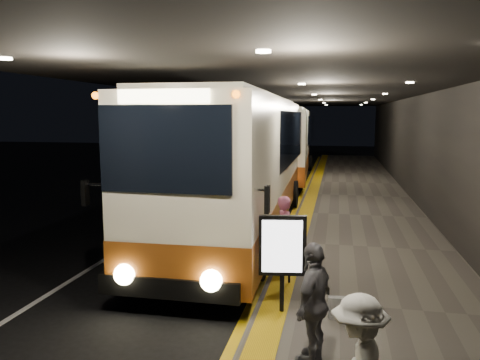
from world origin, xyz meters
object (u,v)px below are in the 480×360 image
(stanchion_post, at_px, (289,258))
(info_sign, at_px, (282,248))
(passenger_boarding, at_px, (285,233))
(coach_main, at_px, (241,170))
(bag_polka, at_px, (337,308))
(passenger_waiting_grey, at_px, (314,303))
(coach_second, at_px, (285,146))

(stanchion_post, bearing_deg, info_sign, -89.31)
(passenger_boarding, xyz_separation_m, stanchion_post, (0.18, -0.85, -0.31))
(coach_main, height_order, passenger_boarding, coach_main)
(info_sign, height_order, stanchion_post, info_sign)
(coach_main, relative_size, info_sign, 7.49)
(bag_polka, bearing_deg, stanchion_post, 122.66)
(info_sign, bearing_deg, passenger_boarding, 85.94)
(coach_main, relative_size, passenger_waiting_grey, 7.52)
(coach_main, distance_m, info_sign, 6.33)
(coach_main, distance_m, stanchion_post, 5.08)
(passenger_boarding, bearing_deg, info_sign, 165.62)
(passenger_boarding, bearing_deg, stanchion_post, 172.81)
(coach_main, bearing_deg, coach_second, 88.91)
(coach_second, relative_size, info_sign, 7.12)
(coach_second, xyz_separation_m, passenger_boarding, (1.84, -16.54, -0.87))
(coach_second, distance_m, passenger_boarding, 16.67)
(passenger_boarding, distance_m, bag_polka, 2.74)
(passenger_boarding, bearing_deg, coach_main, 6.55)
(stanchion_post, bearing_deg, coach_second, 96.63)
(coach_main, bearing_deg, info_sign, -73.14)
(coach_second, xyz_separation_m, info_sign, (2.04, -18.86, -0.54))
(passenger_waiting_grey, bearing_deg, passenger_boarding, -148.60)
(coach_main, distance_m, passenger_waiting_grey, 8.07)
(info_sign, bearing_deg, stanchion_post, 81.71)
(coach_main, bearing_deg, stanchion_post, -67.95)
(passenger_boarding, distance_m, passenger_waiting_grey, 4.01)
(passenger_boarding, relative_size, info_sign, 0.96)
(passenger_boarding, bearing_deg, passenger_waiting_grey, 172.70)
(passenger_waiting_grey, xyz_separation_m, stanchion_post, (-0.65, 3.07, -0.34))
(coach_main, xyz_separation_m, coach_second, (-0.07, 12.88, -0.09))
(bag_polka, xyz_separation_m, info_sign, (-0.97, 0.07, 0.99))
(bag_polka, bearing_deg, passenger_waiting_grey, -102.42)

